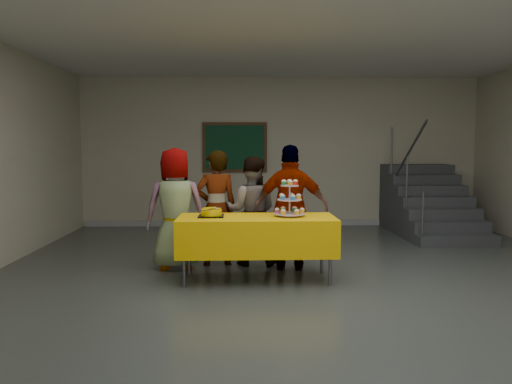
{
  "coord_description": "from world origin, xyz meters",
  "views": [
    {
      "loc": [
        -0.83,
        -5.12,
        1.6
      ],
      "look_at": [
        -0.63,
        0.99,
        1.05
      ],
      "focal_mm": 35.0,
      "sensor_mm": 36.0,
      "label": 1
    }
  ],
  "objects_px": {
    "bake_table": "(257,234)",
    "bear_cake": "(211,212)",
    "cupcake_stand": "(290,202)",
    "schoolchild_c": "(251,211)",
    "schoolchild_a": "(176,209)",
    "staircase": "(426,206)",
    "schoolchild_d": "(291,208)",
    "schoolchild_b": "(216,208)",
    "noticeboard": "(235,147)"
  },
  "relations": [
    {
      "from": "bake_table",
      "to": "bear_cake",
      "type": "xyz_separation_m",
      "value": [
        -0.54,
        0.03,
        0.27
      ]
    },
    {
      "from": "cupcake_stand",
      "to": "schoolchild_c",
      "type": "distance_m",
      "value": 0.9
    },
    {
      "from": "schoolchild_a",
      "to": "staircase",
      "type": "distance_m",
      "value": 5.16
    },
    {
      "from": "bear_cake",
      "to": "staircase",
      "type": "bearing_deg",
      "value": 40.52
    },
    {
      "from": "cupcake_stand",
      "to": "schoolchild_a",
      "type": "relative_size",
      "value": 0.28
    },
    {
      "from": "bake_table",
      "to": "schoolchild_d",
      "type": "xyz_separation_m",
      "value": [
        0.47,
        0.5,
        0.26
      ]
    },
    {
      "from": "schoolchild_c",
      "to": "bear_cake",
      "type": "bearing_deg",
      "value": 64.13
    },
    {
      "from": "cupcake_stand",
      "to": "schoolchild_c",
      "type": "xyz_separation_m",
      "value": [
        -0.44,
        0.76,
        -0.21
      ]
    },
    {
      "from": "bake_table",
      "to": "staircase",
      "type": "relative_size",
      "value": 0.78
    },
    {
      "from": "staircase",
      "to": "schoolchild_b",
      "type": "bearing_deg",
      "value": -146.55
    },
    {
      "from": "schoolchild_b",
      "to": "schoolchild_d",
      "type": "distance_m",
      "value": 1.03
    },
    {
      "from": "bear_cake",
      "to": "noticeboard",
      "type": "relative_size",
      "value": 0.28
    },
    {
      "from": "staircase",
      "to": "cupcake_stand",
      "type": "bearing_deg",
      "value": -131.59
    },
    {
      "from": "cupcake_stand",
      "to": "schoolchild_c",
      "type": "relative_size",
      "value": 0.3
    },
    {
      "from": "noticeboard",
      "to": "schoolchild_d",
      "type": "bearing_deg",
      "value": -78.27
    },
    {
      "from": "cupcake_stand",
      "to": "bear_cake",
      "type": "height_order",
      "value": "cupcake_stand"
    },
    {
      "from": "schoolchild_a",
      "to": "schoolchild_c",
      "type": "relative_size",
      "value": 1.08
    },
    {
      "from": "cupcake_stand",
      "to": "schoolchild_c",
      "type": "height_order",
      "value": "schoolchild_c"
    },
    {
      "from": "cupcake_stand",
      "to": "schoolchild_a",
      "type": "xyz_separation_m",
      "value": [
        -1.44,
        0.57,
        -0.15
      ]
    },
    {
      "from": "bear_cake",
      "to": "noticeboard",
      "type": "distance_m",
      "value": 4.22
    },
    {
      "from": "noticeboard",
      "to": "schoolchild_b",
      "type": "bearing_deg",
      "value": -93.8
    },
    {
      "from": "bear_cake",
      "to": "schoolchild_a",
      "type": "xyz_separation_m",
      "value": [
        -0.5,
        0.58,
        -0.03
      ]
    },
    {
      "from": "bake_table",
      "to": "staircase",
      "type": "bearing_deg",
      "value": 45.07
    },
    {
      "from": "schoolchild_a",
      "to": "staircase",
      "type": "height_order",
      "value": "staircase"
    },
    {
      "from": "schoolchild_b",
      "to": "noticeboard",
      "type": "distance_m",
      "value": 3.48
    },
    {
      "from": "schoolchild_b",
      "to": "bear_cake",
      "type": "bearing_deg",
      "value": 74.79
    },
    {
      "from": "bake_table",
      "to": "cupcake_stand",
      "type": "distance_m",
      "value": 0.56
    },
    {
      "from": "schoolchild_c",
      "to": "noticeboard",
      "type": "distance_m",
      "value": 3.49
    },
    {
      "from": "schoolchild_a",
      "to": "noticeboard",
      "type": "relative_size",
      "value": 1.23
    },
    {
      "from": "bear_cake",
      "to": "schoolchild_a",
      "type": "bearing_deg",
      "value": 130.66
    },
    {
      "from": "schoolchild_b",
      "to": "noticeboard",
      "type": "relative_size",
      "value": 1.2
    },
    {
      "from": "cupcake_stand",
      "to": "schoolchild_b",
      "type": "height_order",
      "value": "schoolchild_b"
    },
    {
      "from": "staircase",
      "to": "bear_cake",
      "type": "bearing_deg",
      "value": -139.48
    },
    {
      "from": "schoolchild_b",
      "to": "noticeboard",
      "type": "height_order",
      "value": "noticeboard"
    },
    {
      "from": "schoolchild_a",
      "to": "bake_table",
      "type": "bearing_deg",
      "value": 142.6
    },
    {
      "from": "schoolchild_b",
      "to": "schoolchild_c",
      "type": "distance_m",
      "value": 0.48
    },
    {
      "from": "noticeboard",
      "to": "schoolchild_c",
      "type": "bearing_deg",
      "value": -85.74
    },
    {
      "from": "bear_cake",
      "to": "schoolchild_c",
      "type": "xyz_separation_m",
      "value": [
        0.5,
        0.77,
        -0.09
      ]
    },
    {
      "from": "bear_cake",
      "to": "noticeboard",
      "type": "xyz_separation_m",
      "value": [
        0.25,
        4.14,
        0.77
      ]
    },
    {
      "from": "bake_table",
      "to": "schoolchild_c",
      "type": "distance_m",
      "value": 0.82
    },
    {
      "from": "schoolchild_a",
      "to": "staircase",
      "type": "bearing_deg",
      "value": -155.06
    },
    {
      "from": "schoolchild_d",
      "to": "staircase",
      "type": "relative_size",
      "value": 0.68
    },
    {
      "from": "schoolchild_b",
      "to": "schoolchild_c",
      "type": "xyz_separation_m",
      "value": [
        0.48,
        -0.0,
        -0.04
      ]
    },
    {
      "from": "schoolchild_d",
      "to": "noticeboard",
      "type": "distance_m",
      "value": 3.83
    },
    {
      "from": "schoolchild_b",
      "to": "schoolchild_d",
      "type": "relative_size",
      "value": 0.95
    },
    {
      "from": "schoolchild_a",
      "to": "schoolchild_b",
      "type": "relative_size",
      "value": 1.02
    },
    {
      "from": "bake_table",
      "to": "cupcake_stand",
      "type": "xyz_separation_m",
      "value": [
        0.4,
        0.04,
        0.39
      ]
    },
    {
      "from": "bear_cake",
      "to": "schoolchild_d",
      "type": "distance_m",
      "value": 1.11
    },
    {
      "from": "cupcake_stand",
      "to": "noticeboard",
      "type": "bearing_deg",
      "value": 99.53
    },
    {
      "from": "bear_cake",
      "to": "staircase",
      "type": "distance_m",
      "value": 5.1
    }
  ]
}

